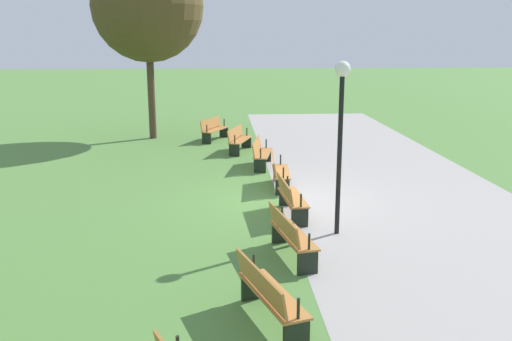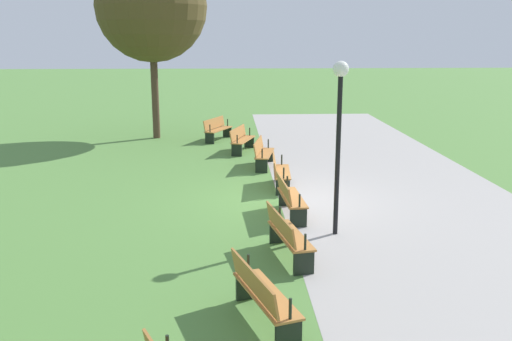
{
  "view_description": "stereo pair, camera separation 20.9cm",
  "coord_description": "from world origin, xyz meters",
  "px_view_note": "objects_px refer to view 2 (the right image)",
  "views": [
    {
      "loc": [
        13.59,
        -1.7,
        4.11
      ],
      "look_at": [
        0.0,
        -0.82,
        0.8
      ],
      "focal_mm": 38.92,
      "sensor_mm": 36.0,
      "label": 1
    },
    {
      "loc": [
        13.61,
        -1.49,
        4.11
      ],
      "look_at": [
        0.0,
        -0.82,
        0.8
      ],
      "focal_mm": 38.92,
      "sensor_mm": 36.0,
      "label": 2
    }
  ],
  "objects_px": {
    "bench_2": "(263,153)",
    "bench_6": "(262,294)",
    "tree_1": "(151,6)",
    "lamp_post": "(339,114)",
    "bench_3": "(279,171)",
    "bench_4": "(289,197)",
    "bench_1": "(241,139)",
    "bench_5": "(287,234)",
    "bench_0": "(217,129)"
  },
  "relations": [
    {
      "from": "bench_1",
      "to": "tree_1",
      "type": "distance_m",
      "value": 6.62
    },
    {
      "from": "bench_3",
      "to": "bench_4",
      "type": "bearing_deg",
      "value": 3.59
    },
    {
      "from": "bench_6",
      "to": "bench_2",
      "type": "bearing_deg",
      "value": 158.49
    },
    {
      "from": "bench_1",
      "to": "bench_2",
      "type": "distance_m",
      "value": 2.53
    },
    {
      "from": "bench_5",
      "to": "bench_6",
      "type": "height_order",
      "value": "same"
    },
    {
      "from": "bench_3",
      "to": "bench_4",
      "type": "distance_m",
      "value": 2.53
    },
    {
      "from": "bench_1",
      "to": "bench_0",
      "type": "bearing_deg",
      "value": -140.65
    },
    {
      "from": "bench_1",
      "to": "bench_5",
      "type": "height_order",
      "value": "same"
    },
    {
      "from": "bench_4",
      "to": "bench_5",
      "type": "relative_size",
      "value": 0.98
    },
    {
      "from": "bench_0",
      "to": "bench_1",
      "type": "xyz_separation_m",
      "value": [
        2.36,
        0.92,
        0.0
      ]
    },
    {
      "from": "bench_6",
      "to": "tree_1",
      "type": "xyz_separation_m",
      "value": [
        -15.5,
        -3.44,
        4.78
      ]
    },
    {
      "from": "bench_0",
      "to": "bench_4",
      "type": "bearing_deg",
      "value": 35.82
    },
    {
      "from": "bench_4",
      "to": "bench_5",
      "type": "height_order",
      "value": "same"
    },
    {
      "from": "bench_5",
      "to": "bench_6",
      "type": "relative_size",
      "value": 1.0
    },
    {
      "from": "bench_1",
      "to": "bench_4",
      "type": "xyz_separation_m",
      "value": [
        7.5,
        0.94,
        0.0
      ]
    },
    {
      "from": "bench_1",
      "to": "tree_1",
      "type": "bearing_deg",
      "value": -113.42
    },
    {
      "from": "bench_3",
      "to": "bench_4",
      "type": "relative_size",
      "value": 1.0
    },
    {
      "from": "bench_3",
      "to": "bench_6",
      "type": "xyz_separation_m",
      "value": [
        7.5,
        -0.94,
        0.0
      ]
    },
    {
      "from": "bench_1",
      "to": "bench_2",
      "type": "height_order",
      "value": "same"
    },
    {
      "from": "bench_1",
      "to": "bench_3",
      "type": "distance_m",
      "value": 5.05
    },
    {
      "from": "bench_5",
      "to": "tree_1",
      "type": "bearing_deg",
      "value": -173.46
    },
    {
      "from": "bench_2",
      "to": "bench_3",
      "type": "xyz_separation_m",
      "value": [
        2.51,
        0.31,
        0.0
      ]
    },
    {
      "from": "bench_0",
      "to": "bench_4",
      "type": "relative_size",
      "value": 1.01
    },
    {
      "from": "bench_0",
      "to": "bench_2",
      "type": "xyz_separation_m",
      "value": [
        4.81,
        1.55,
        0.0
      ]
    },
    {
      "from": "bench_0",
      "to": "bench_6",
      "type": "height_order",
      "value": "same"
    },
    {
      "from": "lamp_post",
      "to": "bench_6",
      "type": "bearing_deg",
      "value": -25.74
    },
    {
      "from": "bench_0",
      "to": "bench_6",
      "type": "xyz_separation_m",
      "value": [
        14.82,
        0.92,
        0.0
      ]
    },
    {
      "from": "tree_1",
      "to": "bench_2",
      "type": "bearing_deg",
      "value": 36.55
    },
    {
      "from": "bench_3",
      "to": "bench_6",
      "type": "relative_size",
      "value": 0.98
    },
    {
      "from": "bench_4",
      "to": "tree_1",
      "type": "bearing_deg",
      "value": -161.01
    },
    {
      "from": "bench_3",
      "to": "tree_1",
      "type": "xyz_separation_m",
      "value": [
        -8.0,
        -4.38,
        4.78
      ]
    },
    {
      "from": "bench_4",
      "to": "tree_1",
      "type": "relative_size",
      "value": 0.24
    },
    {
      "from": "bench_3",
      "to": "tree_1",
      "type": "relative_size",
      "value": 0.24
    },
    {
      "from": "bench_5",
      "to": "lamp_post",
      "type": "distance_m",
      "value": 2.71
    },
    {
      "from": "bench_2",
      "to": "bench_3",
      "type": "bearing_deg",
      "value": 17.9
    },
    {
      "from": "tree_1",
      "to": "bench_4",
      "type": "bearing_deg",
      "value": 22.58
    },
    {
      "from": "tree_1",
      "to": "lamp_post",
      "type": "bearing_deg",
      "value": 23.96
    },
    {
      "from": "lamp_post",
      "to": "bench_3",
      "type": "bearing_deg",
      "value": -167.26
    },
    {
      "from": "bench_1",
      "to": "lamp_post",
      "type": "relative_size",
      "value": 0.49
    },
    {
      "from": "tree_1",
      "to": "lamp_post",
      "type": "xyz_separation_m",
      "value": [
        11.78,
        5.23,
        -2.69
      ]
    },
    {
      "from": "bench_2",
      "to": "bench_0",
      "type": "bearing_deg",
      "value": -151.4
    },
    {
      "from": "tree_1",
      "to": "bench_0",
      "type": "bearing_deg",
      "value": 75.02
    },
    {
      "from": "bench_6",
      "to": "tree_1",
      "type": "bearing_deg",
      "value": 174.57
    },
    {
      "from": "bench_2",
      "to": "bench_3",
      "type": "relative_size",
      "value": 1.02
    },
    {
      "from": "bench_6",
      "to": "bench_0",
      "type": "bearing_deg",
      "value": 165.62
    },
    {
      "from": "bench_4",
      "to": "lamp_post",
      "type": "bearing_deg",
      "value": 30.83
    },
    {
      "from": "bench_4",
      "to": "bench_2",
      "type": "bearing_deg",
      "value": 179.98
    },
    {
      "from": "bench_6",
      "to": "lamp_post",
      "type": "relative_size",
      "value": 0.49
    },
    {
      "from": "bench_0",
      "to": "bench_3",
      "type": "height_order",
      "value": "same"
    },
    {
      "from": "bench_2",
      "to": "bench_6",
      "type": "distance_m",
      "value": 10.03
    }
  ]
}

